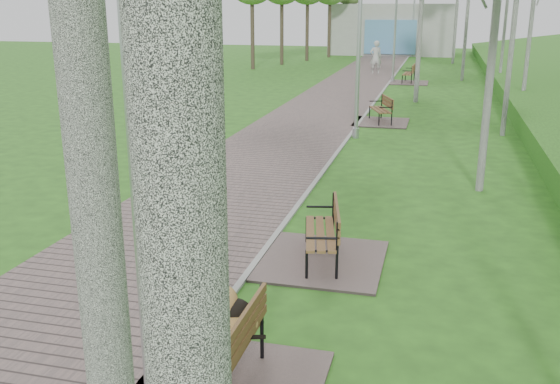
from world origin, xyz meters
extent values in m
cube|color=#645451|center=(-1.75, 21.50, 0.02)|extent=(3.50, 67.00, 0.04)
cube|color=#999993|center=(0.00, 21.50, 0.03)|extent=(0.10, 67.00, 0.05)
cube|color=#9E9E99|center=(-1.50, 51.00, 2.00)|extent=(10.00, 5.00, 4.00)
cube|color=#5188B6|center=(-1.50, 48.40, 1.50)|extent=(4.00, 0.20, 2.60)
cube|color=brown|center=(0.62, 2.88, 0.48)|extent=(0.49, 1.61, 0.04)
cube|color=brown|center=(0.88, 2.88, 0.77)|extent=(0.05, 1.61, 0.35)
cube|color=#645451|center=(1.00, 6.62, 0.02)|extent=(1.88, 2.09, 0.04)
cube|color=brown|center=(0.95, 6.62, 0.47)|extent=(0.78, 1.63, 0.04)
cube|color=brown|center=(1.20, 6.67, 0.75)|extent=(0.36, 1.54, 0.34)
cube|color=#645451|center=(0.71, 19.03, 0.02)|extent=(1.82, 2.02, 0.04)
cube|color=brown|center=(0.66, 19.03, 0.45)|extent=(0.93, 1.58, 0.04)
cube|color=brown|center=(0.89, 19.11, 0.73)|extent=(0.54, 1.44, 0.33)
cube|color=#645451|center=(0.99, 30.94, 0.02)|extent=(1.95, 2.17, 0.04)
cube|color=brown|center=(0.94, 30.94, 0.49)|extent=(0.56, 1.65, 0.04)
cube|color=brown|center=(1.20, 30.93, 0.78)|extent=(0.12, 1.63, 0.36)
cylinder|color=#A2A5AA|center=(0.25, 2.12, 2.51)|extent=(0.12, 0.12, 5.01)
cylinder|color=#A2A5AA|center=(0.20, 16.30, 0.15)|extent=(0.20, 0.20, 0.30)
cylinder|color=#A2A5AA|center=(0.20, 16.30, 2.54)|extent=(0.12, 0.12, 5.07)
cylinder|color=#A2A5AA|center=(0.13, 31.13, 0.14)|extent=(0.19, 0.19, 0.29)
cylinder|color=#A2A5AA|center=(0.13, 31.13, 2.39)|extent=(0.11, 0.11, 4.78)
cylinder|color=#A2A5AA|center=(0.21, 48.50, 0.16)|extent=(0.21, 0.21, 0.31)
cylinder|color=#A2A5AA|center=(0.21, 48.50, 2.61)|extent=(0.13, 0.13, 5.21)
imported|color=beige|center=(-1.19, 35.02, 0.96)|extent=(0.81, 0.65, 1.92)
cylinder|color=silver|center=(2.22, -1.48, 3.37)|extent=(0.16, 0.16, 6.75)
cylinder|color=silver|center=(3.58, 11.35, 3.53)|extent=(0.16, 0.16, 7.06)
cylinder|color=silver|center=(1.64, 24.24, 4.07)|extent=(0.18, 0.18, 8.14)
cylinder|color=silver|center=(5.62, 22.57, 3.71)|extent=(0.17, 0.17, 7.43)
cylinder|color=silver|center=(5.32, 29.45, 3.78)|extent=(0.17, 0.17, 7.57)
camera|label=1|loc=(2.60, -2.35, 3.87)|focal=40.00mm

